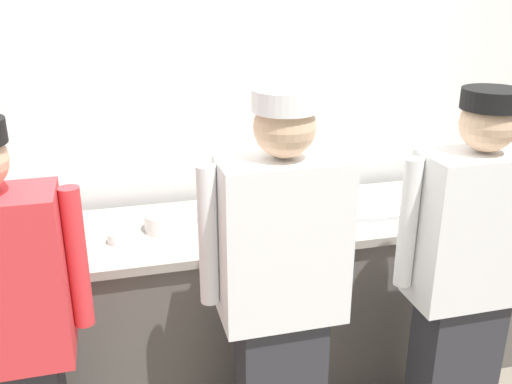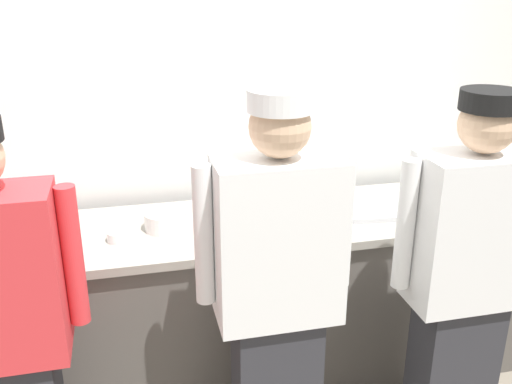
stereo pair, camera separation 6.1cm
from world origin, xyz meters
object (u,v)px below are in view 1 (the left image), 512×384
object	(u,v)px
chef_far_right	(466,277)
ramekin_green_sauce	(118,237)
chef_center	(281,293)
chefs_knife	(319,223)
mixing_bowl_steel	(237,210)
plate_stack_front	(165,221)
ramekin_orange_sauce	(309,195)
squeeze_bottle_primary	(485,181)
sheet_tray	(383,204)
chef_near_left	(5,337)
ramekin_yellow_sauce	(36,255)

from	to	relation	value
chef_far_right	ramekin_green_sauce	xyz separation A→B (m)	(-1.33, 0.62, 0.05)
chef_center	chefs_knife	bearing A→B (deg)	56.95
mixing_bowl_steel	chef_far_right	bearing A→B (deg)	-42.39
plate_stack_front	mixing_bowl_steel	distance (m)	0.34
chef_far_right	plate_stack_front	size ratio (longest dim) A/B	8.42
plate_stack_front	ramekin_green_sauce	xyz separation A→B (m)	(-0.22, -0.08, -0.02)
ramekin_green_sauce	ramekin_orange_sauce	world-z (taller)	same
plate_stack_front	squeeze_bottle_primary	distance (m)	1.65
chef_far_right	plate_stack_front	distance (m)	1.32
chef_center	squeeze_bottle_primary	xyz separation A→B (m)	(1.29, 0.63, 0.11)
plate_stack_front	sheet_tray	xyz separation A→B (m)	(1.10, 0.00, -0.03)
chef_center	ramekin_green_sauce	xyz separation A→B (m)	(-0.57, 0.57, 0.04)
chef_far_right	squeeze_bottle_primary	world-z (taller)	chef_far_right
chef_far_right	ramekin_orange_sauce	world-z (taller)	chef_far_right
sheet_tray	ramekin_green_sauce	size ratio (longest dim) A/B	5.07
chef_center	ramekin_orange_sauce	world-z (taller)	chef_center
ramekin_orange_sauce	chefs_knife	world-z (taller)	ramekin_orange_sauce
chef_far_right	squeeze_bottle_primary	size ratio (longest dim) A/B	7.90
mixing_bowl_steel	squeeze_bottle_primary	world-z (taller)	squeeze_bottle_primary
chef_near_left	ramekin_yellow_sauce	distance (m)	0.49
chef_far_right	chef_near_left	bearing A→B (deg)	178.35
chef_center	ramekin_green_sauce	distance (m)	0.81
mixing_bowl_steel	chef_near_left	bearing A→B (deg)	-145.37
chef_far_right	chef_center	bearing A→B (deg)	176.77
mixing_bowl_steel	ramekin_yellow_sauce	xyz separation A→B (m)	(-0.89, -0.18, -0.04)
chef_far_right	ramekin_green_sauce	size ratio (longest dim) A/B	17.31
mixing_bowl_steel	squeeze_bottle_primary	size ratio (longest dim) A/B	1.56
squeeze_bottle_primary	ramekin_orange_sauce	xyz separation A→B (m)	(-0.89, 0.21, -0.07)
ramekin_green_sauce	ramekin_orange_sauce	xyz separation A→B (m)	(0.98, 0.27, -0.00)
squeeze_bottle_primary	ramekin_yellow_sauce	bearing A→B (deg)	-176.28
plate_stack_front	chefs_knife	world-z (taller)	plate_stack_front
chef_center	ramekin_green_sauce	size ratio (longest dim) A/B	17.61
ramekin_green_sauce	chefs_knife	distance (m)	0.92
mixing_bowl_steel	squeeze_bottle_primary	xyz separation A→B (m)	(1.31, -0.04, 0.04)
sheet_tray	squeeze_bottle_primary	world-z (taller)	squeeze_bottle_primary
chef_far_right	chefs_knife	world-z (taller)	chef_far_right
sheet_tray	ramekin_yellow_sauce	size ratio (longest dim) A/B	4.90
chef_far_right	plate_stack_front	bearing A→B (deg)	147.82
sheet_tray	ramekin_yellow_sauce	bearing A→B (deg)	-173.90
ramekin_green_sauce	sheet_tray	bearing A→B (deg)	3.74
mixing_bowl_steel	squeeze_bottle_primary	bearing A→B (deg)	-1.56
ramekin_yellow_sauce	ramekin_orange_sauce	world-z (taller)	ramekin_yellow_sauce
ramekin_orange_sauce	chefs_knife	size ratio (longest dim) A/B	0.36
chef_center	ramekin_green_sauce	world-z (taller)	chef_center
chef_center	squeeze_bottle_primary	distance (m)	1.44
chef_near_left	ramekin_yellow_sauce	world-z (taller)	chef_near_left
chef_center	squeeze_bottle_primary	bearing A→B (deg)	25.86
mixing_bowl_steel	ramekin_green_sauce	world-z (taller)	mixing_bowl_steel
mixing_bowl_steel	ramekin_yellow_sauce	size ratio (longest dim) A/B	3.29
sheet_tray	chefs_knife	size ratio (longest dim) A/B	1.72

